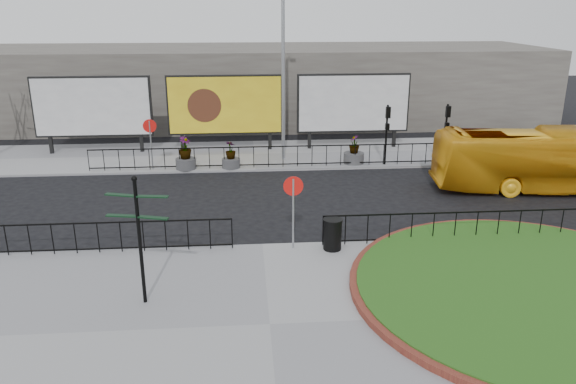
{
  "coord_description": "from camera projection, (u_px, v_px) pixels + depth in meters",
  "views": [
    {
      "loc": [
        -0.53,
        -17.34,
        7.78
      ],
      "look_at": [
        0.9,
        0.53,
        1.76
      ],
      "focal_mm": 35.0,
      "sensor_mm": 36.0,
      "label": 1
    }
  ],
  "objects": [
    {
      "name": "speed_sign_far",
      "position": [
        150.0,
        133.0,
        26.8
      ],
      "size": [
        0.64,
        0.07,
        2.47
      ],
      "color": "gray",
      "rests_on": "pavement_far"
    },
    {
      "name": "signal_pole_b",
      "position": [
        447.0,
        125.0,
        27.78
      ],
      "size": [
        0.22,
        0.26,
        3.0
      ],
      "color": "black",
      "rests_on": "pavement_far"
    },
    {
      "name": "speed_sign_near",
      "position": [
        293.0,
        197.0,
        17.99
      ],
      "size": [
        0.64,
        0.07,
        2.47
      ],
      "color": "gray",
      "rests_on": "pavement_near"
    },
    {
      "name": "litter_bin",
      "position": [
        333.0,
        234.0,
        18.3
      ],
      "size": [
        0.64,
        0.64,
        1.06
      ],
      "color": "black",
      "rests_on": "pavement_near"
    },
    {
      "name": "bus",
      "position": [
        549.0,
        160.0,
        24.26
      ],
      "size": [
        9.99,
        3.36,
        2.73
      ],
      "primitive_type": "imported",
      "rotation": [
        0.0,
        0.0,
        1.46
      ],
      "color": "orange",
      "rests_on": "ground"
    },
    {
      "name": "grass_lawn",
      "position": [
        537.0,
        290.0,
        15.62
      ],
      "size": [
        10.0,
        10.0,
        0.22
      ],
      "primitive_type": "cylinder",
      "color": "#174A13",
      "rests_on": "pavement_near"
    },
    {
      "name": "building_backdrop",
      "position": [
        250.0,
        84.0,
        38.89
      ],
      "size": [
        40.0,
        10.0,
        5.0
      ],
      "primitive_type": "cube",
      "color": "#6A655D",
      "rests_on": "ground"
    },
    {
      "name": "lamp_post",
      "position": [
        283.0,
        67.0,
        27.87
      ],
      "size": [
        0.74,
        0.18,
        9.23
      ],
      "color": "gray",
      "rests_on": "pavement_far"
    },
    {
      "name": "billboard_right",
      "position": [
        353.0,
        103.0,
        30.75
      ],
      "size": [
        6.2,
        0.31,
        4.1
      ],
      "color": "black",
      "rests_on": "pavement_far"
    },
    {
      "name": "ground",
      "position": [
        263.0,
        247.0,
        18.9
      ],
      "size": [
        90.0,
        90.0,
        0.0
      ],
      "primitive_type": "plane",
      "color": "black",
      "rests_on": "ground"
    },
    {
      "name": "billboard_left",
      "position": [
        92.0,
        107.0,
        29.69
      ],
      "size": [
        6.2,
        0.31,
        4.1
      ],
      "color": "black",
      "rests_on": "pavement_far"
    },
    {
      "name": "pavement_far",
      "position": [
        254.0,
        155.0,
        30.22
      ],
      "size": [
        44.0,
        6.0,
        0.12
      ],
      "primitive_type": "cube",
      "color": "gray",
      "rests_on": "ground"
    },
    {
      "name": "brick_edge",
      "position": [
        537.0,
        290.0,
        15.62
      ],
      "size": [
        10.4,
        10.4,
        0.18
      ],
      "primitive_type": "cylinder",
      "color": "brown",
      "rests_on": "pavement_near"
    },
    {
      "name": "railing_far",
      "position": [
        276.0,
        156.0,
        27.55
      ],
      "size": [
        18.0,
        0.1,
        1.1
      ],
      "primitive_type": null,
      "color": "black",
      "rests_on": "pavement_far"
    },
    {
      "name": "planter_c",
      "position": [
        354.0,
        154.0,
        28.29
      ],
      "size": [
        1.02,
        1.02,
        1.45
      ],
      "color": "#4C4C4F",
      "rests_on": "pavement_far"
    },
    {
      "name": "fingerpost_sign",
      "position": [
        139.0,
        228.0,
        14.52
      ],
      "size": [
        1.67,
        0.62,
        3.57
      ],
      "rotation": [
        0.0,
        0.0,
        -0.29
      ],
      "color": "black",
      "rests_on": "pavement_near"
    },
    {
      "name": "billboard_mid",
      "position": [
        225.0,
        105.0,
        30.22
      ],
      "size": [
        6.2,
        0.31,
        4.1
      ],
      "color": "black",
      "rests_on": "pavement_far"
    },
    {
      "name": "signal_pole_a",
      "position": [
        387.0,
        126.0,
        27.55
      ],
      "size": [
        0.22,
        0.26,
        3.0
      ],
      "color": "black",
      "rests_on": "pavement_far"
    },
    {
      "name": "pavement_near",
      "position": [
        270.0,
        326.0,
        14.16
      ],
      "size": [
        30.0,
        10.0,
        0.12
      ],
      "primitive_type": "cube",
      "color": "gray",
      "rests_on": "ground"
    },
    {
      "name": "planter_b",
      "position": [
        231.0,
        158.0,
        27.5
      ],
      "size": [
        0.89,
        0.89,
        1.35
      ],
      "color": "#4C4C4F",
      "rests_on": "pavement_far"
    },
    {
      "name": "planter_a",
      "position": [
        185.0,
        157.0,
        27.29
      ],
      "size": [
        0.98,
        0.98,
        1.59
      ],
      "color": "#4C4C4F",
      "rests_on": "pavement_far"
    },
    {
      "name": "railing_near_right",
      "position": [
        455.0,
        226.0,
        18.9
      ],
      "size": [
        9.0,
        0.1,
        1.1
      ],
      "primitive_type": null,
      "color": "black",
      "rests_on": "pavement_near"
    },
    {
      "name": "railing_near_left",
      "position": [
        75.0,
        238.0,
        17.95
      ],
      "size": [
        10.0,
        0.1,
        1.1
      ],
      "primitive_type": null,
      "color": "black",
      "rests_on": "pavement_near"
    }
  ]
}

